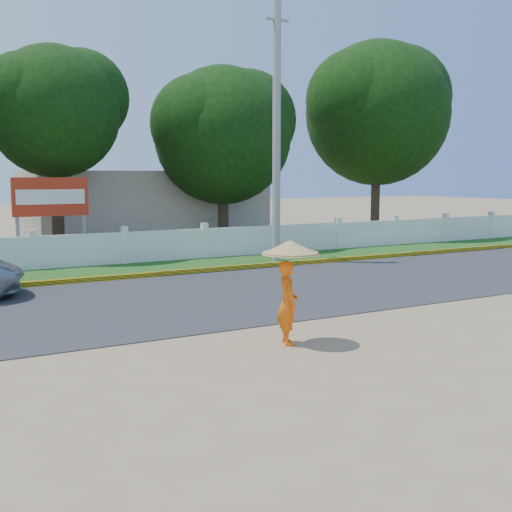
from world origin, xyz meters
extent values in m
plane|color=#9E8460|center=(0.00, 0.00, 0.00)|extent=(120.00, 120.00, 0.00)
cube|color=#38383A|center=(0.00, 4.50, 0.01)|extent=(60.00, 7.00, 0.02)
cube|color=#2D601E|center=(0.00, 9.75, 0.01)|extent=(60.00, 3.50, 0.03)
cube|color=yellow|center=(0.00, 8.05, 0.08)|extent=(40.00, 0.18, 0.16)
cube|color=silver|center=(0.00, 11.20, 0.55)|extent=(40.00, 0.10, 1.10)
cube|color=#B7AD99|center=(3.00, 18.00, 1.60)|extent=(10.00, 6.00, 3.20)
cylinder|color=gray|center=(4.84, 9.21, 4.50)|extent=(0.28, 0.28, 9.01)
imported|color=#FF620D|center=(-0.67, -0.36, 0.76)|extent=(0.51, 0.63, 1.51)
cylinder|color=gray|center=(-0.62, -0.36, 1.34)|extent=(0.02, 0.02, 0.98)
cone|color=tan|center=(-0.62, -0.36, 1.76)|extent=(1.04, 1.04, 0.25)
cylinder|color=gray|center=(-3.26, 12.30, 1.00)|extent=(0.12, 0.12, 2.00)
cylinder|color=gray|center=(-1.06, 12.30, 1.00)|extent=(0.12, 0.12, 2.00)
cube|color=#B12812|center=(-2.16, 12.30, 2.30)|extent=(2.50, 0.12, 1.30)
cube|color=silver|center=(-2.16, 12.24, 2.30)|extent=(2.25, 0.02, 0.49)
cylinder|color=#473828|center=(14.04, 14.99, 2.04)|extent=(0.44, 0.44, 4.08)
sphere|color=#143A0D|center=(14.04, 14.99, 6.00)|extent=(6.99, 6.99, 6.99)
cylinder|color=#473828|center=(-1.59, 14.00, 1.99)|extent=(0.44, 0.44, 3.98)
sphere|color=#143A0D|center=(-1.59, 14.00, 5.28)|extent=(4.71, 4.71, 4.71)
cylinder|color=#473828|center=(5.19, 14.10, 1.54)|extent=(0.44, 0.44, 3.08)
sphere|color=#143A0D|center=(5.19, 14.10, 4.63)|extent=(5.65, 5.65, 5.65)
camera|label=1|loc=(-6.67, -9.94, 3.04)|focal=45.00mm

